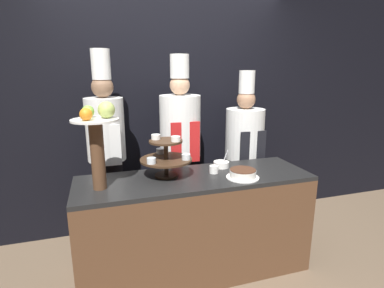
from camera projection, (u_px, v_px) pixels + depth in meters
The scene contains 10 objects.
wall_back at pixel (168, 101), 3.21m from camera, with size 10.00×0.06×2.80m.
buffet_counter at pixel (195, 225), 2.55m from camera, with size 1.92×0.60×0.87m.
tiered_stand at pixel (166, 156), 2.41m from camera, with size 0.42×0.42×0.34m.
fruit_pedestal at pixel (97, 136), 2.11m from camera, with size 0.33×0.33×0.63m.
cake_round at pixel (243, 174), 2.41m from camera, with size 0.26×0.26×0.07m.
cup_white at pixel (214, 169), 2.52m from camera, with size 0.08×0.08×0.06m.
serving_bowl_far at pixel (221, 164), 2.68m from camera, with size 0.14×0.14×0.15m.
chef_left at pixel (107, 146), 2.75m from camera, with size 0.34×0.34×1.90m.
chef_center_left at pixel (180, 143), 2.95m from camera, with size 0.39×0.39×1.86m.
chef_center_right at pixel (244, 148), 3.18m from camera, with size 0.40×0.40×1.72m.
Camera 1 is at (-0.71, -1.90, 1.72)m, focal length 28.00 mm.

